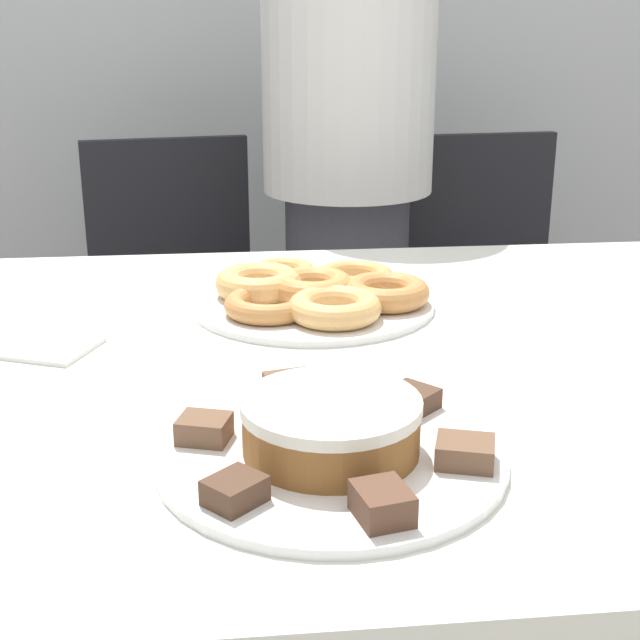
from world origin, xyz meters
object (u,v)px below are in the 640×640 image
Objects in this scene: plate_cake at (331,456)px; frosted_cake at (331,425)px; office_chair_left at (182,344)px; office_chair_right at (490,333)px; napkin at (44,347)px; plate_donuts at (313,303)px; person_standing at (348,169)px.

frosted_cake is at bearing 0.00° from plate_cake.
office_chair_right is (0.76, 0.00, 0.00)m from office_chair_left.
office_chair_left reaches higher than plate_cake.
office_chair_right is at bearing 46.88° from napkin.
office_chair_left reaches higher than napkin.
plate_cake and plate_donuts have the same top height.
plate_cake is at bearing -93.57° from plate_donuts.
plate_donuts is at bearing -128.25° from office_chair_right.
office_chair_left reaches higher than plate_donuts.
office_chair_left is at bearing 106.71° from plate_donuts.
person_standing is 0.74m from plate_donuts.
office_chair_right is 1.01m from plate_donuts.
person_standing is at bearing 59.53° from napkin.
person_standing reaches higher than frosted_cake.
plate_donuts is at bearing -101.67° from person_standing.
person_standing is at bearing -173.24° from office_chair_right.
plate_donuts is (-0.15, -0.72, -0.08)m from person_standing.
person_standing is 9.59× the size of frosted_cake.
napkin is at bearing -120.47° from person_standing.
plate_cake is 0.48m from plate_donuts.
office_chair_right is 5.94× the size of napkin.
frosted_cake is at bearing -98.48° from person_standing.
person_standing is 1.81× the size of office_chair_left.
frosted_cake is (0.21, -1.27, 0.38)m from office_chair_left.
plate_donuts is (0.24, -0.79, 0.35)m from office_chair_left.
plate_donuts is 0.38m from napkin.
office_chair_right is at bearing 66.62° from plate_cake.
office_chair_left is 0.90m from plate_donuts.
office_chair_right is at bearing 11.84° from person_standing.
frosted_cake is (-0.55, -1.27, 0.38)m from office_chair_right.
office_chair_left is at bearing 174.96° from office_chair_right.
person_standing reaches higher than office_chair_right.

